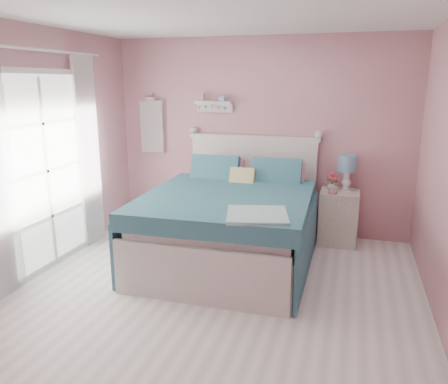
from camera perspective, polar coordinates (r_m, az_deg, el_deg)
The scene contains 12 objects.
floor at distance 4.23m, azimuth -2.23°, elevation -14.42°, with size 4.50×4.50×0.00m, color silver.
room_shell at distance 3.73m, azimuth -2.47°, elevation 7.43°, with size 4.50×4.50×4.50m.
bed at distance 5.05m, azimuth 0.95°, elevation -4.19°, with size 1.84×2.30×1.32m.
nightstand at distance 5.76m, azimuth 14.71°, elevation -3.22°, with size 0.47×0.47×0.69m.
table_lamp at distance 5.66m, azimuth 15.79°, elevation 3.29°, with size 0.23×0.23×0.45m.
vase at distance 5.65m, azimuth 13.94°, elevation 0.80°, with size 0.13×0.13×0.13m, color silver.
teacup at distance 5.52m, azimuth 14.01°, elevation 0.15°, with size 0.09×0.09×0.07m, color pink.
roses at distance 5.62m, azimuth 13.98°, elevation 1.87°, with size 0.14×0.11×0.12m.
wall_shelf at distance 5.99m, azimuth -1.35°, elevation 11.46°, with size 0.50×0.15×0.25m.
hanging_dress at distance 6.35m, azimuth -9.40°, elevation 8.41°, with size 0.34×0.03×0.72m, color white.
french_door at distance 5.12m, azimuth -22.21°, elevation 2.48°, with size 0.04×1.32×2.16m.
curtain_far at distance 5.67m, azimuth -17.27°, elevation 5.03°, with size 0.04×0.40×2.32m, color white.
Camera 1 is at (1.21, -3.51, 2.03)m, focal length 35.00 mm.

